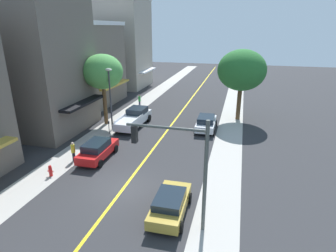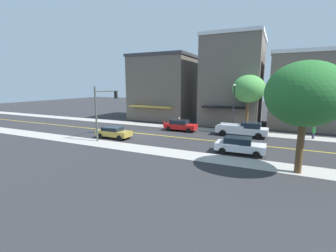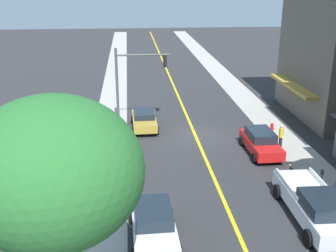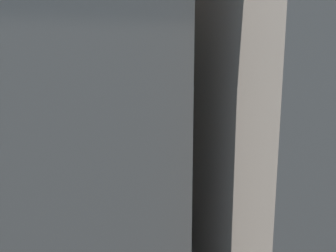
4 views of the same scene
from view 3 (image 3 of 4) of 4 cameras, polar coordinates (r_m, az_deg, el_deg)
name	(u,v)px [view 3 (image 3 of 4)]	position (r m, az deg, el deg)	size (l,w,h in m)	color
ground_plane	(195,135)	(31.02, 3.77, -1.29)	(140.00, 140.00, 0.00)	#2D2D30
sidewalk_left	(278,133)	(32.60, 14.86, -0.87)	(2.58, 126.00, 0.01)	#ADA8A0
sidewalk_right	(109,138)	(30.69, -8.03, -1.67)	(2.58, 126.00, 0.01)	#ADA8A0
road_centerline_stripe	(195,135)	(31.02, 3.77, -1.29)	(0.20, 126.00, 0.00)	yellow
street_tree_left_near	(54,172)	(12.70, -15.32, -6.15)	(5.35, 5.35, 7.99)	brown
fire_hydrant	(272,128)	(32.08, 14.01, -0.32)	(0.44, 0.24, 0.87)	red
parking_meter	(322,177)	(24.22, 20.27, -6.58)	(0.12, 0.18, 1.30)	#4C4C51
traffic_light_mast	(133,76)	(32.03, -4.80, 6.86)	(4.17, 0.32, 6.14)	#474C47
red_sedan_left_curb	(261,142)	(28.28, 12.57, -2.13)	(2.00, 4.42, 1.54)	red
white_sedan_right_curb	(153,224)	(18.93, -2.00, -13.20)	(2.15, 4.50, 1.54)	silver
gold_sedan_right_curb	(144,119)	(32.20, -3.28, 0.90)	(2.03, 4.20, 1.35)	#B29338
white_pickup_truck	(315,205)	(21.24, 19.46, -10.14)	(2.37, 6.17, 1.81)	silver
pedestrian_yellow_shirt	(281,136)	(29.56, 15.21, -1.27)	(0.31, 0.31, 1.62)	black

